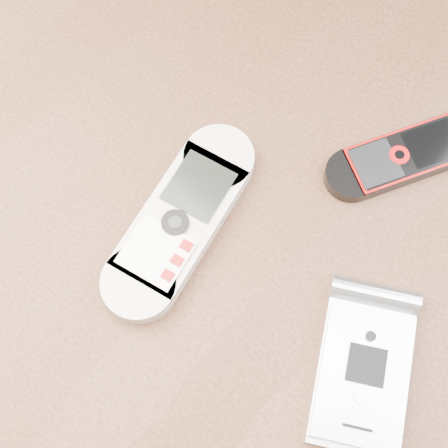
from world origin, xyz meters
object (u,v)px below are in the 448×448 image
at_px(table, 220,264).
at_px(nokia_black_red, 407,156).
at_px(nokia_white, 181,220).
at_px(motorola_razr, 363,371).

relative_size(table, nokia_black_red, 9.12).
bearing_deg(nokia_white, nokia_black_red, 47.30).
height_order(nokia_white, motorola_razr, same).
relative_size(table, nokia_white, 7.36).
xyz_separation_m(table, nokia_black_red, (0.08, 0.13, 0.11)).
xyz_separation_m(nokia_white, motorola_razr, (0.16, -0.00, -0.00)).
distance_m(table, motorola_razr, 0.18).
distance_m(table, nokia_black_red, 0.19).
relative_size(table, motorola_razr, 10.17).
xyz_separation_m(table, nokia_white, (-0.02, -0.02, 0.11)).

